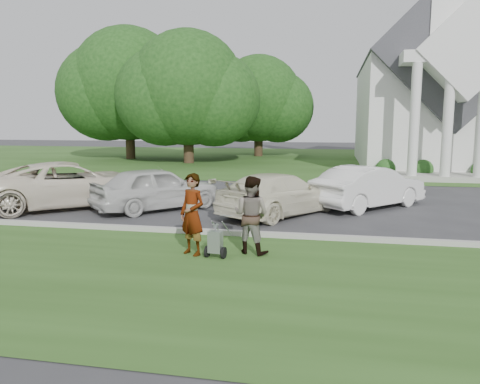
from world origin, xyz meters
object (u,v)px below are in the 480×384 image
(striping_cart, at_px, (216,242))
(parking_meter_near, at_px, (257,206))
(tree_back, at_px, (259,103))
(car_c, at_px, (279,194))
(person_left, at_px, (192,215))
(person_right, at_px, (251,215))
(church, at_px, (431,79))
(car_a, at_px, (71,184))
(car_d, at_px, (369,187))
(car_b, at_px, (157,188))
(tree_left, at_px, (188,93))
(tree_far, at_px, (128,89))

(striping_cart, relative_size, parking_meter_near, 0.67)
(tree_back, height_order, car_c, tree_back)
(person_left, distance_m, car_c, 5.28)
(tree_back, xyz_separation_m, person_right, (4.77, -31.01, -3.82))
(church, xyz_separation_m, car_a, (-15.69, -19.42, -5.12))
(church, bearing_deg, car_d, -106.29)
(car_b, bearing_deg, person_left, 161.52)
(tree_back, height_order, car_a, tree_back)
(tree_left, relative_size, tree_back, 1.11)
(person_left, bearing_deg, church, 96.91)
(car_a, xyz_separation_m, car_b, (3.27, 0.06, -0.06))
(tree_left, xyz_separation_m, person_left, (7.47, -23.41, -4.17))
(person_right, height_order, car_a, person_right)
(tree_far, height_order, striping_cart, tree_far)
(parking_meter_near, height_order, car_a, car_a)
(person_left, relative_size, person_right, 1.04)
(parking_meter_near, height_order, car_c, parking_meter_near)
(car_a, bearing_deg, car_d, -120.43)
(church, bearing_deg, tree_far, 175.34)
(car_c, bearing_deg, car_b, 31.35)
(tree_far, bearing_deg, person_right, -60.40)
(person_right, distance_m, car_d, 7.31)
(church, relative_size, car_a, 4.08)
(tree_far, xyz_separation_m, car_a, (7.32, -21.29, -4.87))
(striping_cart, height_order, parking_meter_near, parking_meter_near)
(church, distance_m, person_left, 26.79)
(tree_left, distance_m, tree_back, 8.95)
(parking_meter_near, relative_size, car_c, 0.29)
(church, height_order, tree_back, church)
(church, xyz_separation_m, car_d, (-5.12, -17.52, -5.18))
(parking_meter_near, height_order, car_d, car_d)
(tree_left, xyz_separation_m, parking_meter_near, (8.70, -21.70, -4.22))
(car_b, height_order, car_d, car_b)
(tree_left, relative_size, car_a, 1.80)
(church, xyz_separation_m, person_right, (-8.24, -24.13, -5.03))
(car_d, bearing_deg, tree_back, -29.38)
(tree_back, relative_size, car_c, 2.00)
(church, height_order, tree_left, church)
(church, distance_m, parking_meter_near, 24.81)
(tree_left, bearing_deg, car_a, -85.87)
(person_right, xyz_separation_m, car_d, (3.12, 6.61, -0.15))
(car_b, bearing_deg, tree_back, -46.35)
(person_right, relative_size, car_b, 0.40)
(person_left, height_order, car_d, person_left)
(person_left, relative_size, car_a, 0.32)
(church, bearing_deg, person_right, -108.85)
(parking_meter_near, xyz_separation_m, car_a, (-7.38, 3.41, -0.07))
(tree_far, xyz_separation_m, parking_meter_near, (14.70, -24.70, -4.81))
(tree_far, xyz_separation_m, person_left, (13.47, -26.41, -4.75))
(tree_left, distance_m, car_d, 20.72)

